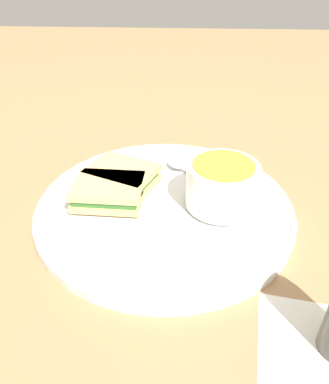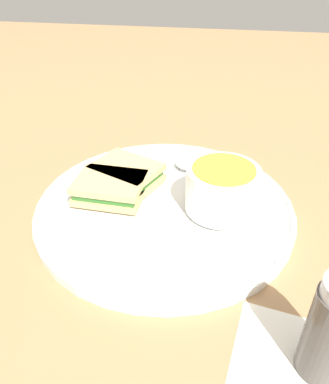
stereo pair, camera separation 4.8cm
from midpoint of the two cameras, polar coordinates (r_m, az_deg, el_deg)
ground_plane at (r=0.49m, az=2.76°, el=-3.14°), size 2.40×2.40×0.00m
plate at (r=0.49m, az=2.78°, el=-2.34°), size 0.33×0.33×0.02m
soup_bowl at (r=0.46m, az=11.68°, el=0.13°), size 0.09×0.09×0.06m
spoon at (r=0.55m, az=6.10°, el=3.72°), size 0.09×0.09×0.01m
sandwich_half_near at (r=0.52m, az=-3.20°, el=2.77°), size 0.10×0.11×0.03m
sandwich_half_far at (r=0.48m, az=-5.71°, el=0.24°), size 0.07×0.09×0.03m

